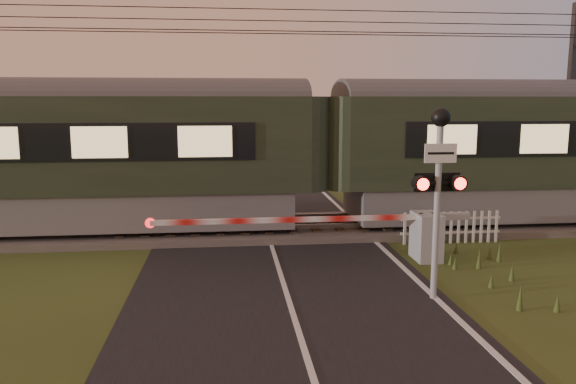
{
  "coord_description": "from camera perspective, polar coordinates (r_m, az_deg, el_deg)",
  "views": [
    {
      "loc": [
        -1.09,
        -9.08,
        3.67
      ],
      "look_at": [
        0.25,
        3.2,
        1.66
      ],
      "focal_mm": 35.0,
      "sensor_mm": 36.0,
      "label": 1
    }
  ],
  "objects": [
    {
      "name": "boom_gate",
      "position": [
        13.34,
        12.35,
        -4.17
      ],
      "size": [
        7.4,
        0.85,
        1.13
      ],
      "color": "gray",
      "rests_on": "ground"
    },
    {
      "name": "ground",
      "position": [
        9.85,
        0.6,
        -12.63
      ],
      "size": [
        160.0,
        160.0,
        0.0
      ],
      "primitive_type": "plane",
      "color": "#344219",
      "rests_on": "ground"
    },
    {
      "name": "crossing_signal",
      "position": [
        10.49,
        15.06,
        2.21
      ],
      "size": [
        0.9,
        0.36,
        3.55
      ],
      "color": "gray",
      "rests_on": "ground"
    },
    {
      "name": "overhead_wires",
      "position": [
        15.75,
        -2.31,
        16.74
      ],
      "size": [
        120.0,
        0.62,
        0.62
      ],
      "color": "black",
      "rests_on": "ground"
    },
    {
      "name": "track_bed",
      "position": [
        16.03,
        -2.18,
        -3.76
      ],
      "size": [
        140.0,
        3.4,
        0.39
      ],
      "color": "#47423D",
      "rests_on": "ground"
    },
    {
      "name": "train",
      "position": [
        15.86,
        3.45,
        4.13
      ],
      "size": [
        42.41,
        2.92,
        3.95
      ],
      "color": "slate",
      "rests_on": "ground"
    },
    {
      "name": "catenary_mast",
      "position": [
        21.17,
        26.8,
        7.97
      ],
      "size": [
        0.22,
        2.46,
        6.84
      ],
      "color": "#2D2D30",
      "rests_on": "ground"
    },
    {
      "name": "picket_fence",
      "position": [
        15.19,
        16.22,
        -3.46
      ],
      "size": [
        2.68,
        0.07,
        0.84
      ],
      "color": "silver",
      "rests_on": "ground"
    },
    {
      "name": "road",
      "position": [
        9.64,
        0.87,
        -13.09
      ],
      "size": [
        6.0,
        140.0,
        0.03
      ],
      "color": "black",
      "rests_on": "ground"
    }
  ]
}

